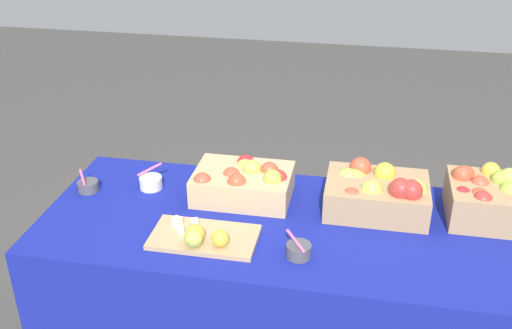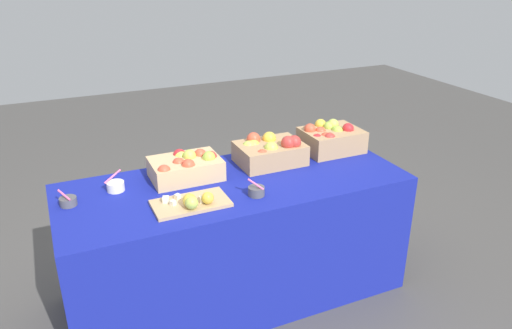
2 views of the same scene
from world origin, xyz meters
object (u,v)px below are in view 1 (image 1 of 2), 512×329
(apple_crate_middle, at_px, (377,192))
(apple_crate_right, at_px, (245,182))
(cutting_board_front, at_px, (203,237))
(sample_bowl_near, at_px, (151,182))
(apple_crate_left, at_px, (495,198))
(sample_bowl_far, at_px, (88,186))
(sample_bowl_mid, at_px, (299,250))

(apple_crate_middle, height_order, apple_crate_right, apple_crate_middle)
(cutting_board_front, bearing_deg, sample_bowl_near, 132.86)
(apple_crate_left, bearing_deg, cutting_board_front, -160.41)
(apple_crate_left, height_order, apple_crate_middle, apple_crate_left)
(cutting_board_front, height_order, sample_bowl_far, same)
(apple_crate_left, bearing_deg, sample_bowl_mid, -150.75)
(apple_crate_middle, bearing_deg, sample_bowl_far, -176.39)
(apple_crate_left, height_order, sample_bowl_near, apple_crate_left)
(apple_crate_left, xyz_separation_m, sample_bowl_mid, (-0.68, -0.38, -0.06))
(sample_bowl_near, height_order, sample_bowl_far, sample_bowl_near)
(cutting_board_front, distance_m, sample_bowl_far, 0.62)
(cutting_board_front, xyz_separation_m, sample_bowl_mid, (0.34, -0.02, 0.00))
(apple_crate_middle, distance_m, sample_bowl_far, 1.15)
(sample_bowl_mid, bearing_deg, apple_crate_left, 29.25)
(apple_crate_middle, relative_size, sample_bowl_far, 4.37)
(apple_crate_right, bearing_deg, apple_crate_middle, -0.00)
(cutting_board_front, distance_m, sample_bowl_near, 0.46)
(cutting_board_front, relative_size, sample_bowl_mid, 3.72)
(apple_crate_right, xyz_separation_m, sample_bowl_near, (-0.39, -0.00, -0.04))
(apple_crate_right, xyz_separation_m, cutting_board_front, (-0.08, -0.34, -0.04))
(cutting_board_front, height_order, sample_bowl_near, sample_bowl_near)
(apple_crate_right, height_order, sample_bowl_near, apple_crate_right)
(apple_crate_middle, xyz_separation_m, sample_bowl_mid, (-0.25, -0.36, -0.05))
(apple_crate_left, bearing_deg, sample_bowl_near, -178.87)
(apple_crate_middle, relative_size, sample_bowl_mid, 3.79)
(apple_crate_left, distance_m, apple_crate_right, 0.94)
(apple_crate_right, height_order, sample_bowl_far, apple_crate_right)
(apple_crate_middle, height_order, sample_bowl_far, apple_crate_middle)
(apple_crate_left, xyz_separation_m, apple_crate_right, (-0.94, -0.02, -0.02))
(cutting_board_front, xyz_separation_m, sample_bowl_near, (-0.31, 0.34, 0.00))
(apple_crate_right, bearing_deg, sample_bowl_near, -179.72)
(apple_crate_left, xyz_separation_m, cutting_board_front, (-1.02, -0.36, -0.06))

